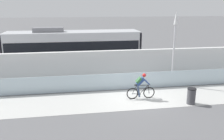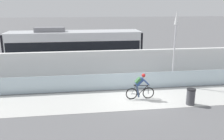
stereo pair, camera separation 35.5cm
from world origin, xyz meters
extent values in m
plane|color=slate|center=(0.00, 0.00, 0.00)|extent=(200.00, 200.00, 0.00)
cube|color=silver|center=(0.00, 0.00, 0.01)|extent=(32.00, 3.20, 0.01)
cube|color=silver|center=(0.00, 1.85, 0.56)|extent=(32.00, 0.05, 1.13)
cube|color=white|center=(0.00, 3.65, 1.18)|extent=(32.00, 0.36, 2.36)
cube|color=#595654|center=(0.00, 6.13, 0.00)|extent=(32.00, 0.08, 0.01)
cube|color=#595654|center=(0.00, 7.57, 0.00)|extent=(32.00, 0.08, 0.01)
cube|color=silver|center=(-3.86, 6.85, 1.90)|extent=(11.00, 2.50, 3.10)
cube|color=black|center=(-3.86, 6.85, 2.25)|extent=(10.56, 2.54, 1.04)
cube|color=#4C4C51|center=(-3.86, 6.85, 0.53)|extent=(10.78, 2.53, 0.28)
cube|color=slate|center=(-5.84, 6.85, 3.63)|extent=(2.40, 1.10, 0.36)
cube|color=#232326|center=(-7.38, 6.85, 0.36)|extent=(1.40, 1.88, 0.20)
cylinder|color=black|center=(-7.38, 6.13, 0.30)|extent=(0.60, 0.10, 0.60)
cylinder|color=black|center=(-7.38, 7.57, 0.30)|extent=(0.60, 0.10, 0.60)
cube|color=#232326|center=(-0.34, 6.85, 0.36)|extent=(1.40, 1.88, 0.20)
cylinder|color=black|center=(-0.34, 6.13, 0.30)|extent=(0.60, 0.10, 0.60)
cylinder|color=black|center=(-0.34, 7.57, 0.30)|extent=(0.60, 0.10, 0.60)
cube|color=black|center=(-9.31, 6.85, 1.90)|extent=(0.16, 2.54, 2.94)
cube|color=black|center=(1.59, 6.85, 1.90)|extent=(0.16, 2.54, 2.94)
torus|color=black|center=(0.61, 0.00, 0.36)|extent=(0.72, 0.06, 0.72)
cylinder|color=#99999E|center=(0.61, 0.00, 0.36)|extent=(0.07, 0.10, 0.07)
torus|color=black|center=(-0.44, 0.00, 0.36)|extent=(0.72, 0.06, 0.72)
cylinder|color=#99999E|center=(-0.44, 0.00, 0.36)|extent=(0.07, 0.10, 0.07)
cylinder|color=black|center=(0.27, 0.00, 0.57)|extent=(0.60, 0.04, 0.58)
cylinder|color=black|center=(-0.10, 0.00, 0.59)|extent=(0.22, 0.04, 0.59)
cylinder|color=black|center=(0.18, 0.00, 0.86)|extent=(0.76, 0.04, 0.07)
cylinder|color=black|center=(-0.23, 0.00, 0.33)|extent=(0.43, 0.03, 0.09)
cylinder|color=black|center=(-0.32, 0.00, 0.62)|extent=(0.27, 0.02, 0.53)
cylinder|color=black|center=(0.59, 0.00, 0.60)|extent=(0.08, 0.03, 0.49)
cube|color=black|center=(-0.19, 0.00, 0.90)|extent=(0.24, 0.10, 0.05)
cylinder|color=black|center=(0.56, 0.00, 0.95)|extent=(0.03, 0.58, 0.03)
cylinder|color=#262628|center=(-0.01, 0.00, 0.30)|extent=(0.18, 0.02, 0.18)
cube|color=navy|center=(0.03, 0.00, 1.11)|extent=(0.50, 0.28, 0.51)
cube|color=#336638|center=(-0.07, 0.00, 1.21)|extent=(0.38, 0.30, 0.38)
sphere|color=tan|center=(0.27, 0.00, 1.46)|extent=(0.20, 0.20, 0.20)
sphere|color=red|center=(0.27, 0.00, 1.49)|extent=(0.23, 0.23, 0.23)
cylinder|color=navy|center=(0.38, -0.16, 1.12)|extent=(0.41, 0.08, 0.41)
cylinder|color=navy|center=(0.38, 0.16, 1.12)|extent=(0.41, 0.08, 0.41)
cylinder|color=#384766|center=(-0.08, -0.09, 0.55)|extent=(0.25, 0.11, 0.79)
cylinder|color=#384766|center=(-0.08, 0.09, 0.69)|extent=(0.25, 0.11, 0.52)
cylinder|color=gray|center=(2.99, 2.15, 0.10)|extent=(0.24, 0.24, 0.20)
cylinder|color=silver|center=(2.99, 2.15, 2.20)|extent=(0.12, 0.12, 4.20)
cone|color=white|center=(2.99, 2.15, 4.75)|extent=(0.28, 0.28, 0.90)
cylinder|color=#47474C|center=(2.76, -1.25, 0.45)|extent=(0.48, 0.48, 0.90)
cylinder|color=black|center=(2.76, -1.25, 0.93)|extent=(0.51, 0.51, 0.06)
camera|label=1|loc=(-3.81, -13.22, 5.59)|focal=38.15mm
camera|label=2|loc=(-3.46, -13.27, 5.59)|focal=38.15mm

